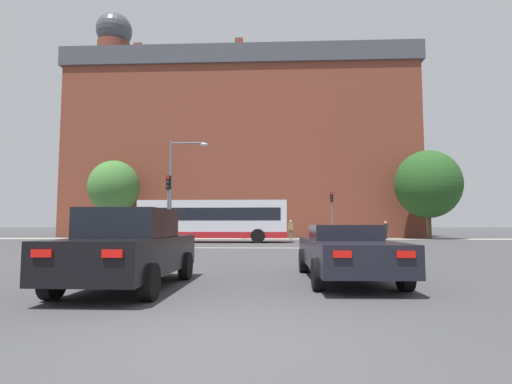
{
  "coord_description": "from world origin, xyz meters",
  "views": [
    {
      "loc": [
        0.56,
        -4.35,
        1.29
      ],
      "look_at": [
        -0.67,
        22.98,
        3.54
      ],
      "focal_mm": 28.0,
      "sensor_mm": 36.0,
      "label": 1
    }
  ],
  "objects_px": {
    "pedestrian_walking_east": "(386,229)",
    "pedestrian_walking_west": "(244,227)",
    "traffic_light_near_left": "(168,199)",
    "pedestrian_waiting": "(291,228)",
    "car_roadster_right": "(346,251)",
    "traffic_light_far_right": "(332,208)",
    "car_saloon_left": "(130,248)",
    "bus_crossing_lead": "(214,220)",
    "street_lamp_junction": "(178,180)"
  },
  "relations": [
    {
      "from": "traffic_light_far_right",
      "to": "pedestrian_waiting",
      "type": "relative_size",
      "value": 2.41
    },
    {
      "from": "car_roadster_right",
      "to": "traffic_light_near_left",
      "type": "relative_size",
      "value": 1.2
    },
    {
      "from": "car_saloon_left",
      "to": "pedestrian_walking_east",
      "type": "height_order",
      "value": "car_saloon_left"
    },
    {
      "from": "bus_crossing_lead",
      "to": "street_lamp_junction",
      "type": "distance_m",
      "value": 5.02
    },
    {
      "from": "car_roadster_right",
      "to": "traffic_light_far_right",
      "type": "height_order",
      "value": "traffic_light_far_right"
    },
    {
      "from": "traffic_light_far_right",
      "to": "pedestrian_walking_west",
      "type": "distance_m",
      "value": 8.28
    },
    {
      "from": "car_saloon_left",
      "to": "traffic_light_near_left",
      "type": "distance_m",
      "value": 15.27
    },
    {
      "from": "car_saloon_left",
      "to": "traffic_light_near_left",
      "type": "xyz_separation_m",
      "value": [
        -3.2,
        14.79,
        1.98
      ]
    },
    {
      "from": "traffic_light_far_right",
      "to": "pedestrian_walking_west",
      "type": "relative_size",
      "value": 2.25
    },
    {
      "from": "bus_crossing_lead",
      "to": "pedestrian_walking_east",
      "type": "distance_m",
      "value": 16.4
    },
    {
      "from": "car_roadster_right",
      "to": "street_lamp_junction",
      "type": "distance_m",
      "value": 18.18
    },
    {
      "from": "traffic_light_far_right",
      "to": "traffic_light_near_left",
      "type": "xyz_separation_m",
      "value": [
        -11.33,
        -13.0,
        -0.01
      ]
    },
    {
      "from": "bus_crossing_lead",
      "to": "traffic_light_near_left",
      "type": "distance_m",
      "value": 6.83
    },
    {
      "from": "traffic_light_far_right",
      "to": "bus_crossing_lead",
      "type": "bearing_deg",
      "value": -146.13
    },
    {
      "from": "bus_crossing_lead",
      "to": "pedestrian_walking_east",
      "type": "height_order",
      "value": "bus_crossing_lead"
    },
    {
      "from": "traffic_light_far_right",
      "to": "street_lamp_junction",
      "type": "relative_size",
      "value": 0.61
    },
    {
      "from": "car_roadster_right",
      "to": "pedestrian_walking_east",
      "type": "relative_size",
      "value": 3.09
    },
    {
      "from": "traffic_light_far_right",
      "to": "pedestrian_waiting",
      "type": "height_order",
      "value": "traffic_light_far_right"
    },
    {
      "from": "traffic_light_near_left",
      "to": "pedestrian_walking_east",
      "type": "bearing_deg",
      "value": 40.54
    },
    {
      "from": "traffic_light_near_left",
      "to": "street_lamp_junction",
      "type": "distance_m",
      "value": 2.96
    },
    {
      "from": "traffic_light_near_left",
      "to": "pedestrian_walking_west",
      "type": "height_order",
      "value": "traffic_light_near_left"
    },
    {
      "from": "street_lamp_junction",
      "to": "pedestrian_walking_west",
      "type": "relative_size",
      "value": 3.66
    },
    {
      "from": "pedestrian_walking_east",
      "to": "pedestrian_walking_west",
      "type": "relative_size",
      "value": 0.87
    },
    {
      "from": "car_saloon_left",
      "to": "pedestrian_walking_west",
      "type": "xyz_separation_m",
      "value": [
        0.13,
        29.07,
        0.3
      ]
    },
    {
      "from": "pedestrian_walking_west",
      "to": "pedestrian_walking_east",
      "type": "bearing_deg",
      "value": 154.86
    },
    {
      "from": "car_roadster_right",
      "to": "pedestrian_waiting",
      "type": "bearing_deg",
      "value": 89.21
    },
    {
      "from": "traffic_light_far_right",
      "to": "car_saloon_left",
      "type": "bearing_deg",
      "value": -106.3
    },
    {
      "from": "street_lamp_junction",
      "to": "pedestrian_waiting",
      "type": "distance_m",
      "value": 13.91
    },
    {
      "from": "bus_crossing_lead",
      "to": "traffic_light_far_right",
      "type": "height_order",
      "value": "traffic_light_far_right"
    },
    {
      "from": "street_lamp_junction",
      "to": "pedestrian_walking_east",
      "type": "relative_size",
      "value": 4.21
    },
    {
      "from": "car_saloon_left",
      "to": "street_lamp_junction",
      "type": "height_order",
      "value": "street_lamp_junction"
    },
    {
      "from": "pedestrian_walking_east",
      "to": "pedestrian_walking_west",
      "type": "bearing_deg",
      "value": -106.33
    },
    {
      "from": "car_roadster_right",
      "to": "traffic_light_far_right",
      "type": "xyz_separation_m",
      "value": [
        3.5,
        26.39,
        2.13
      ]
    },
    {
      "from": "traffic_light_far_right",
      "to": "pedestrian_walking_east",
      "type": "height_order",
      "value": "traffic_light_far_right"
    },
    {
      "from": "car_saloon_left",
      "to": "car_roadster_right",
      "type": "height_order",
      "value": "car_saloon_left"
    },
    {
      "from": "pedestrian_walking_east",
      "to": "car_roadster_right",
      "type": "bearing_deg",
      "value": -32.04
    },
    {
      "from": "pedestrian_walking_west",
      "to": "car_saloon_left",
      "type": "bearing_deg",
      "value": 66.11
    },
    {
      "from": "car_saloon_left",
      "to": "street_lamp_junction",
      "type": "xyz_separation_m",
      "value": [
        -3.29,
        17.39,
        3.4
      ]
    },
    {
      "from": "car_roadster_right",
      "to": "bus_crossing_lead",
      "type": "bearing_deg",
      "value": 106.06
    },
    {
      "from": "car_roadster_right",
      "to": "traffic_light_near_left",
      "type": "height_order",
      "value": "traffic_light_near_left"
    },
    {
      "from": "car_saloon_left",
      "to": "car_roadster_right",
      "type": "bearing_deg",
      "value": 17.51
    },
    {
      "from": "car_roadster_right",
      "to": "street_lamp_junction",
      "type": "relative_size",
      "value": 0.73
    },
    {
      "from": "pedestrian_walking_east",
      "to": "traffic_light_far_right",
      "type": "bearing_deg",
      "value": -94.14
    },
    {
      "from": "street_lamp_junction",
      "to": "pedestrian_waiting",
      "type": "height_order",
      "value": "street_lamp_junction"
    },
    {
      "from": "bus_crossing_lead",
      "to": "traffic_light_near_left",
      "type": "height_order",
      "value": "traffic_light_near_left"
    },
    {
      "from": "car_saloon_left",
      "to": "pedestrian_waiting",
      "type": "bearing_deg",
      "value": 81.64
    },
    {
      "from": "car_roadster_right",
      "to": "pedestrian_waiting",
      "type": "distance_m",
      "value": 27.07
    },
    {
      "from": "pedestrian_waiting",
      "to": "car_roadster_right",
      "type": "bearing_deg",
      "value": 82.71
    },
    {
      "from": "street_lamp_junction",
      "to": "pedestrian_walking_west",
      "type": "distance_m",
      "value": 12.57
    },
    {
      "from": "traffic_light_far_right",
      "to": "traffic_light_near_left",
      "type": "distance_m",
      "value": 17.25
    }
  ]
}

